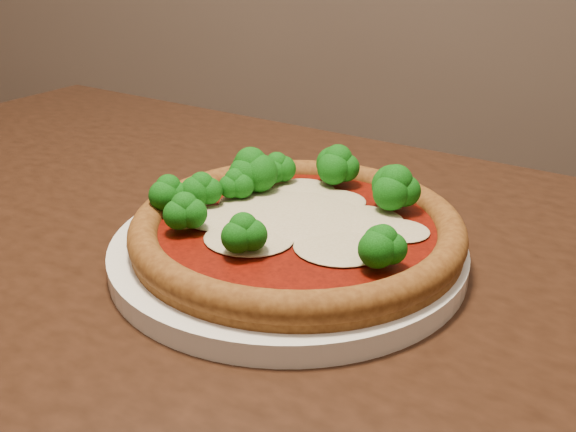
# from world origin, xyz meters

# --- Properties ---
(dining_table) EXTENTS (1.40, 1.15, 0.75)m
(dining_table) POSITION_xyz_m (-0.06, -0.03, 0.65)
(dining_table) COLOR black
(dining_table) RESTS_ON floor
(plate) EXTENTS (0.29, 0.29, 0.02)m
(plate) POSITION_xyz_m (0.02, 0.01, 0.76)
(plate) COLOR silver
(plate) RESTS_ON dining_table
(pizza) EXTENTS (0.27, 0.27, 0.06)m
(pizza) POSITION_xyz_m (0.02, 0.02, 0.78)
(pizza) COLOR brown
(pizza) RESTS_ON plate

